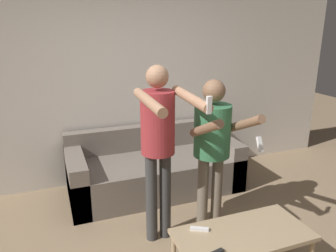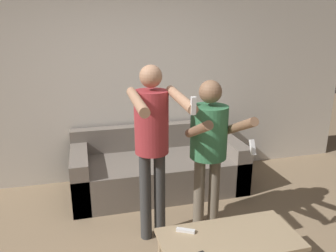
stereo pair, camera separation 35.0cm
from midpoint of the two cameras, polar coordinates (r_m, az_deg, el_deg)
The scene contains 6 objects.
wall_back at distance 4.33m, azimuth -4.16°, elevation 8.09°, with size 6.40×0.06×2.70m.
couch at distance 4.22m, azimuth 0.62°, elevation -7.48°, with size 2.12×0.94×0.76m.
person_standing_left at distance 2.94m, azimuth 0.65°, elevation -1.66°, with size 0.43×0.80×1.71m.
person_standing_right at distance 3.17m, azimuth 10.35°, elevation -2.54°, with size 0.48×0.70×1.55m.
coffee_table at distance 2.81m, azimuth 14.38°, elevation -19.04°, with size 1.09×0.53×0.44m.
remote_far at distance 2.77m, azimuth 6.89°, elevation -17.72°, with size 0.15×0.10×0.02m.
Camera 2 is at (-0.61, -2.12, 2.02)m, focal length 35.00 mm.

